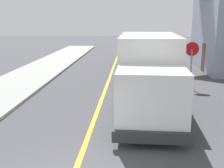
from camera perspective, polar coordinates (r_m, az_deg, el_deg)
The scene contains 7 objects.
centre_line_yellow at distance 15.95m, azimuth -1.35°, elevation -1.10°, with size 0.16×56.00×0.01m, color gold.
box_truck at distance 12.05m, azimuth 7.37°, elevation 2.74°, with size 2.58×7.24×3.20m.
parked_car_near at distance 18.26m, azimuth 5.23°, elevation 3.19°, with size 2.01×4.48×1.67m.
parked_car_mid at distance 25.56m, azimuth 4.59°, elevation 6.01°, with size 1.94×4.46×1.67m.
parked_car_far at distance 31.86m, azimuth 5.70°, elevation 7.37°, with size 1.92×4.45×1.67m.
parked_car_furthest at distance 38.29m, azimuth 4.59°, elevation 8.33°, with size 1.93×4.45×1.67m.
stop_sign at distance 16.37m, azimuth 15.63°, elevation 5.39°, with size 0.80×0.10×2.65m.
Camera 1 is at (1.40, -5.41, 3.89)m, focal length 45.68 mm.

